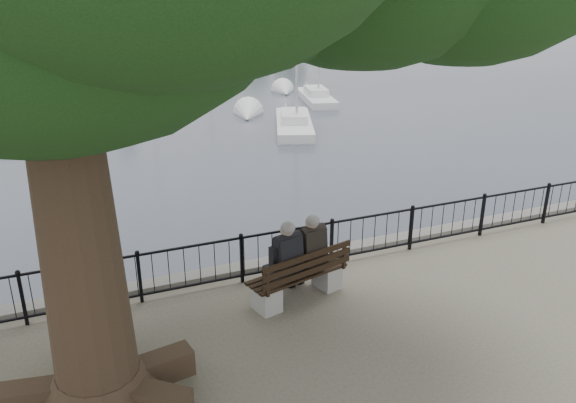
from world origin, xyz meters
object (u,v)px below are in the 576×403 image
bench (299,281)px  person_right (307,256)px  person_left (283,264)px  lion_monument (115,36)px

bench → person_right: size_ratio=1.25×
person_left → lion_monument: size_ratio=0.18×
person_right → lion_monument: size_ratio=0.18×
person_right → lion_monument: (1.97, 48.28, 0.58)m
bench → lion_monument: bearing=87.4°
person_left → person_right: (0.55, 0.14, 0.00)m
person_left → person_right: 0.57m
bench → person_left: person_left is taller
bench → person_right: (0.23, 0.18, 0.40)m
person_left → person_right: size_ratio=1.00×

